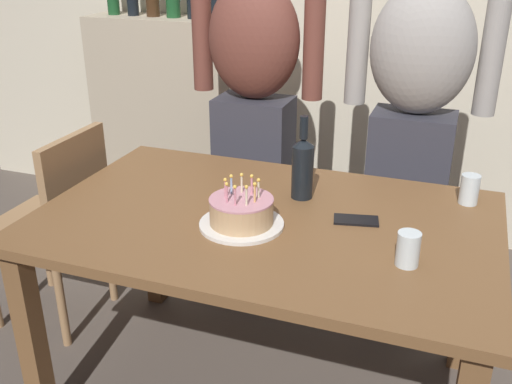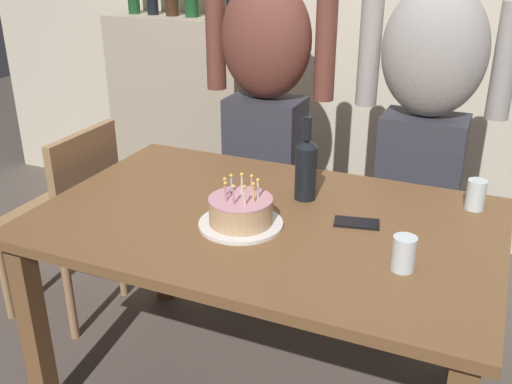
% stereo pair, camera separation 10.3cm
% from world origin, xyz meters
% --- Properties ---
extents(dining_table, '(1.50, 0.96, 0.74)m').
position_xyz_m(dining_table, '(0.00, 0.00, 0.64)').
color(dining_table, brown).
rests_on(dining_table, ground_plane).
extents(birthday_cake, '(0.27, 0.27, 0.16)m').
position_xyz_m(birthday_cake, '(-0.05, -0.09, 0.78)').
color(birthday_cake, white).
rests_on(birthday_cake, dining_table).
extents(water_glass_near, '(0.06, 0.06, 0.10)m').
position_xyz_m(water_glass_near, '(0.62, 0.34, 0.79)').
color(water_glass_near, silver).
rests_on(water_glass_near, dining_table).
extents(water_glass_far, '(0.07, 0.07, 0.10)m').
position_xyz_m(water_glass_far, '(0.48, -0.16, 0.79)').
color(water_glass_far, silver).
rests_on(water_glass_far, dining_table).
extents(wine_bottle, '(0.08, 0.08, 0.30)m').
position_xyz_m(wine_bottle, '(0.07, 0.19, 0.86)').
color(wine_bottle, black).
rests_on(wine_bottle, dining_table).
extents(cell_phone, '(0.16, 0.10, 0.01)m').
position_xyz_m(cell_phone, '(0.29, 0.07, 0.74)').
color(cell_phone, black).
rests_on(cell_phone, dining_table).
extents(person_man_bearded, '(0.61, 0.27, 1.66)m').
position_xyz_m(person_man_bearded, '(-0.33, 0.78, 0.87)').
color(person_man_bearded, '#33333D').
rests_on(person_man_bearded, ground_plane).
extents(person_woman_cardigan, '(0.61, 0.27, 1.66)m').
position_xyz_m(person_woman_cardigan, '(0.38, 0.78, 0.87)').
color(person_woman_cardigan, '#33333D').
rests_on(person_woman_cardigan, ground_plane).
extents(dining_chair, '(0.42, 0.42, 0.87)m').
position_xyz_m(dining_chair, '(-0.97, 0.16, 0.52)').
color(dining_chair, '#A37A51').
rests_on(dining_chair, ground_plane).
extents(shelf_cabinet, '(0.89, 0.30, 1.45)m').
position_xyz_m(shelf_cabinet, '(-1.06, 1.33, 0.61)').
color(shelf_cabinet, tan).
rests_on(shelf_cabinet, ground_plane).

